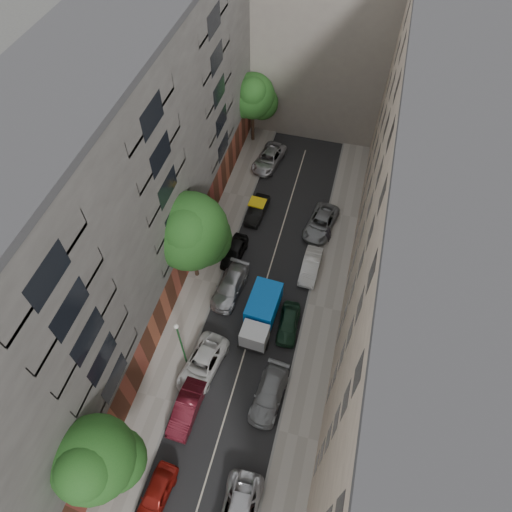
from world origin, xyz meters
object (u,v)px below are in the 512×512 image
(car_left_5, at_px, (257,210))
(tree_far, at_px, (253,98))
(car_left_2, at_px, (202,364))
(car_left_3, at_px, (230,287))
(car_right_2, at_px, (288,323))
(tree_mid, at_px, (190,234))
(lamp_post, at_px, (180,340))
(car_left_0, at_px, (156,494))
(car_left_1, at_px, (186,409))
(car_right_4, at_px, (321,223))
(tree_near, at_px, (95,462))
(car_left_4, at_px, (234,252))
(car_right_1, at_px, (269,394))
(car_right_3, at_px, (311,266))
(car_left_6, at_px, (269,158))
(tarp_truck, at_px, (261,314))
(pedestrian, at_px, (328,234))

(car_left_5, height_order, tree_far, tree_far)
(car_left_2, height_order, car_left_3, car_left_3)
(car_right_2, relative_size, tree_mid, 0.44)
(lamp_post, bearing_deg, car_left_0, -81.61)
(lamp_post, bearing_deg, car_left_1, -69.10)
(car_right_4, relative_size, tree_mid, 0.56)
(car_right_4, xyz_separation_m, tree_near, (-9.21, -25.98, 5.35))
(car_left_2, relative_size, car_left_4, 1.29)
(car_left_0, height_order, tree_mid, tree_mid)
(car_left_1, bearing_deg, car_left_4, 94.89)
(car_right_1, height_order, car_right_3, car_right_1)
(tree_near, bearing_deg, car_left_4, 84.19)
(car_left_2, bearing_deg, car_left_4, 102.51)
(car_left_2, distance_m, tree_near, 11.08)
(car_left_6, bearing_deg, car_left_4, -80.22)
(car_left_6, relative_size, tree_far, 0.64)
(tarp_truck, relative_size, car_left_1, 1.27)
(car_left_1, distance_m, pedestrian, 20.09)
(car_right_1, height_order, car_right_2, car_right_1)
(lamp_post, xyz_separation_m, pedestrian, (8.70, 15.05, -2.84))
(tree_near, bearing_deg, car_left_3, 80.46)
(car_right_3, height_order, tree_mid, tree_mid)
(tree_near, distance_m, tree_mid, 17.49)
(pedestrian, bearing_deg, lamp_post, 70.43)
(tarp_truck, height_order, car_left_6, tarp_truck)
(car_right_3, height_order, lamp_post, lamp_post)
(car_left_0, distance_m, car_left_1, 5.83)
(car_left_6, relative_size, pedestrian, 2.75)
(car_left_3, distance_m, car_left_5, 9.40)
(tree_mid, bearing_deg, car_left_1, -74.34)
(car_left_0, height_order, car_left_6, car_left_6)
(car_right_2, xyz_separation_m, lamp_post, (-7.12, -5.13, 3.25))
(car_left_5, relative_size, tree_mid, 0.44)
(car_left_0, xyz_separation_m, lamp_post, (-1.40, 9.50, 3.25))
(car_left_1, bearing_deg, car_right_3, 69.01)
(car_left_3, bearing_deg, tree_near, -93.94)
(car_left_1, xyz_separation_m, car_left_3, (0.00, 11.00, -0.00))
(lamp_post, bearing_deg, car_left_3, 79.19)
(tree_far, bearing_deg, car_left_4, -81.00)
(tarp_truck, bearing_deg, car_left_3, 148.77)
(car_left_4, xyz_separation_m, car_left_5, (0.72, 5.60, -0.03))
(car_left_3, height_order, tree_mid, tree_mid)
(car_left_1, distance_m, car_left_2, 3.60)
(car_left_4, relative_size, car_right_4, 0.80)
(car_left_1, relative_size, car_right_3, 1.05)
(car_left_3, bearing_deg, car_right_2, -15.45)
(car_left_2, xyz_separation_m, pedestrian, (7.30, 15.11, 0.36))
(car_right_1, distance_m, tree_mid, 13.85)
(car_left_6, relative_size, lamp_post, 0.86)
(tree_far, bearing_deg, car_left_5, -72.99)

